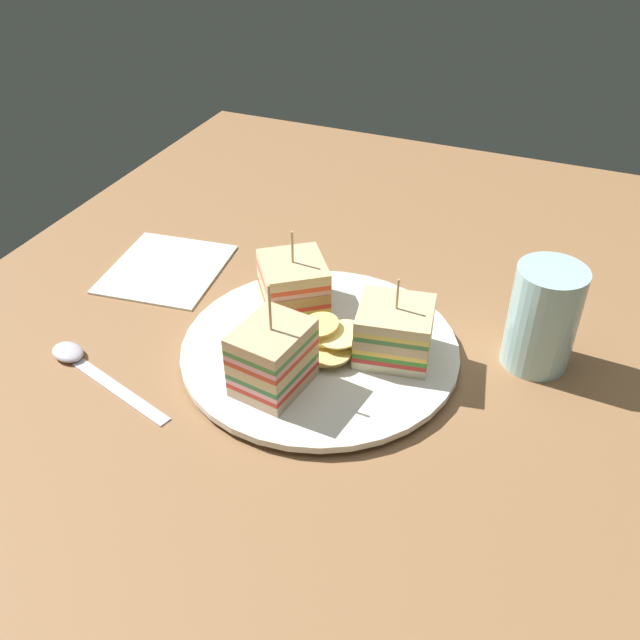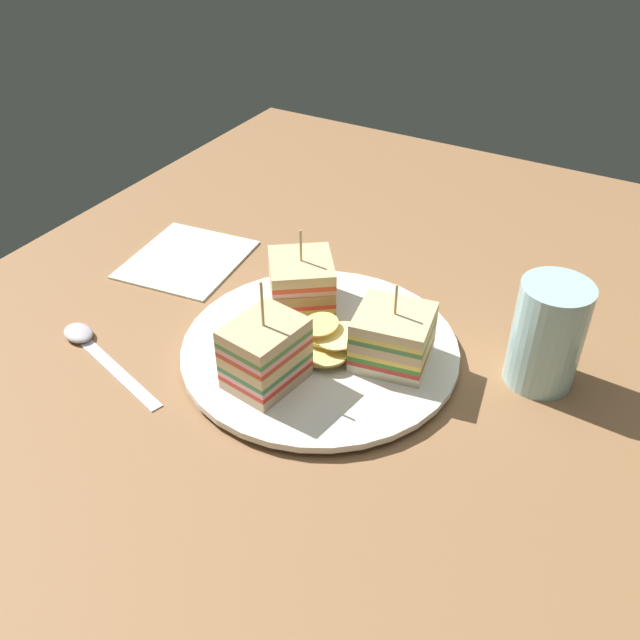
{
  "view_description": "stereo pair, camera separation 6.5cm",
  "coord_description": "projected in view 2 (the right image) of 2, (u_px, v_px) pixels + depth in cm",
  "views": [
    {
      "loc": [
        47.97,
        19.93,
        42.78
      ],
      "look_at": [
        0.0,
        0.0,
        4.24
      ],
      "focal_mm": 39.19,
      "sensor_mm": 36.0,
      "label": 1
    },
    {
      "loc": [
        45.13,
        25.73,
        42.78
      ],
      "look_at": [
        0.0,
        0.0,
        4.24
      ],
      "focal_mm": 39.19,
      "sensor_mm": 36.0,
      "label": 2
    }
  ],
  "objects": [
    {
      "name": "plate",
      "position": [
        320.0,
        349.0,
        0.67
      ],
      "size": [
        26.46,
        26.46,
        1.24
      ],
      "color": "white",
      "rests_on": "ground_plane"
    },
    {
      "name": "napkin",
      "position": [
        187.0,
        258.0,
        0.81
      ],
      "size": [
        14.97,
        13.78,
        0.5
      ],
      "primitive_type": "cube",
      "rotation": [
        0.0,
        0.0,
        0.12
      ],
      "color": "white",
      "rests_on": "ground_plane"
    },
    {
      "name": "spoon",
      "position": [
        90.0,
        344.0,
        0.68
      ],
      "size": [
        6.5,
        15.85,
        1.0
      ],
      "rotation": [
        0.0,
        0.0,
        4.41
      ],
      "color": "silver",
      "rests_on": "ground_plane"
    },
    {
      "name": "drinking_glass",
      "position": [
        546.0,
        341.0,
        0.62
      ],
      "size": [
        6.32,
        6.32,
        10.23
      ],
      "color": "#A9D9DD",
      "rests_on": "ground_plane"
    },
    {
      "name": "sandwich_wedge_1",
      "position": [
        265.0,
        354.0,
        0.61
      ],
      "size": [
        7.47,
        6.28,
        10.57
      ],
      "rotation": [
        0.0,
        0.0,
        9.27
      ],
      "color": "#DBB58E",
      "rests_on": "plate"
    },
    {
      "name": "chip_pile",
      "position": [
        327.0,
        344.0,
        0.65
      ],
      "size": [
        7.38,
        7.38,
        3.14
      ],
      "color": "#F4DA7B",
      "rests_on": "plate"
    },
    {
      "name": "ground_plane",
      "position": [
        320.0,
        362.0,
        0.68
      ],
      "size": [
        109.79,
        82.39,
        1.8
      ],
      "primitive_type": "cube",
      "color": "#916641"
    },
    {
      "name": "sandwich_wedge_0",
      "position": [
        302.0,
        284.0,
        0.7
      ],
      "size": [
        9.08,
        8.96,
        8.72
      ],
      "rotation": [
        0.0,
        0.0,
        6.92
      ],
      "color": "beige",
      "rests_on": "plate"
    },
    {
      "name": "sandwich_wedge_2",
      "position": [
        392.0,
        337.0,
        0.63
      ],
      "size": [
        7.33,
        7.71,
        8.32
      ],
      "rotation": [
        0.0,
        0.0,
        11.17
      ],
      "color": "beige",
      "rests_on": "plate"
    }
  ]
}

